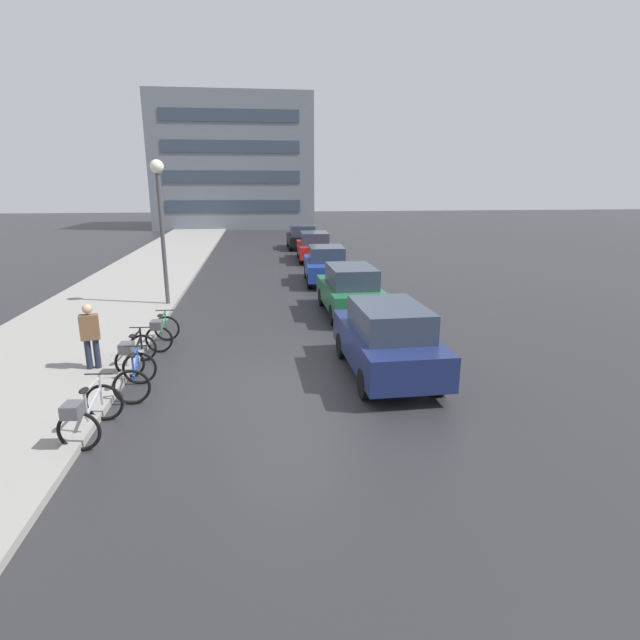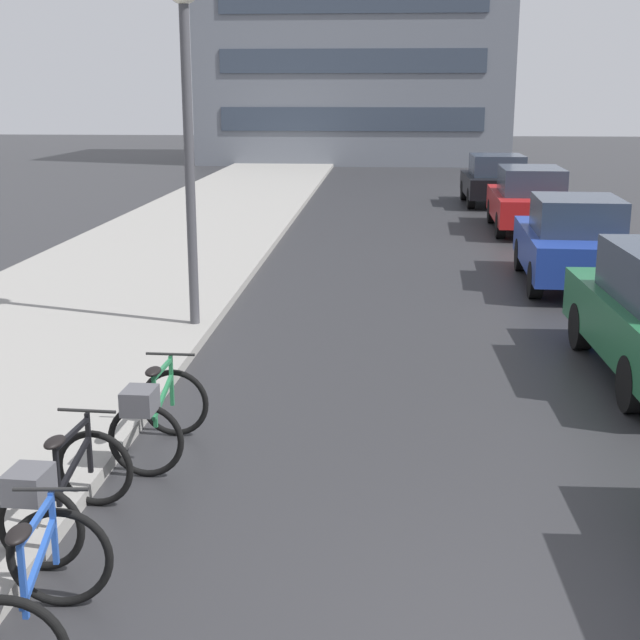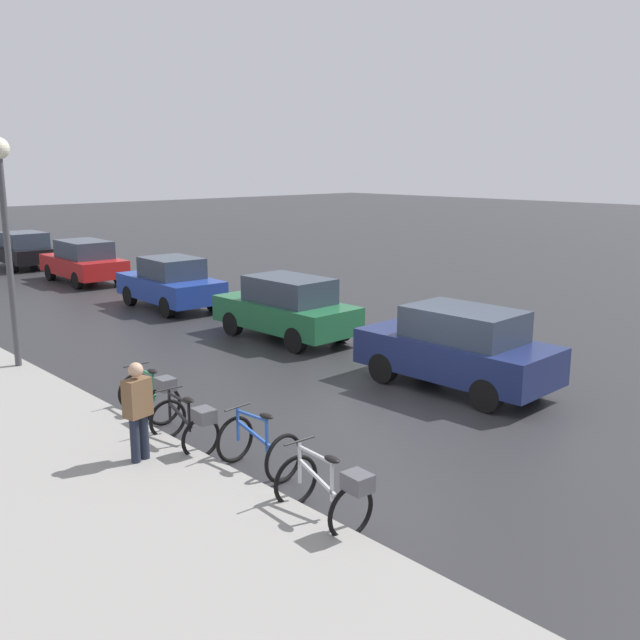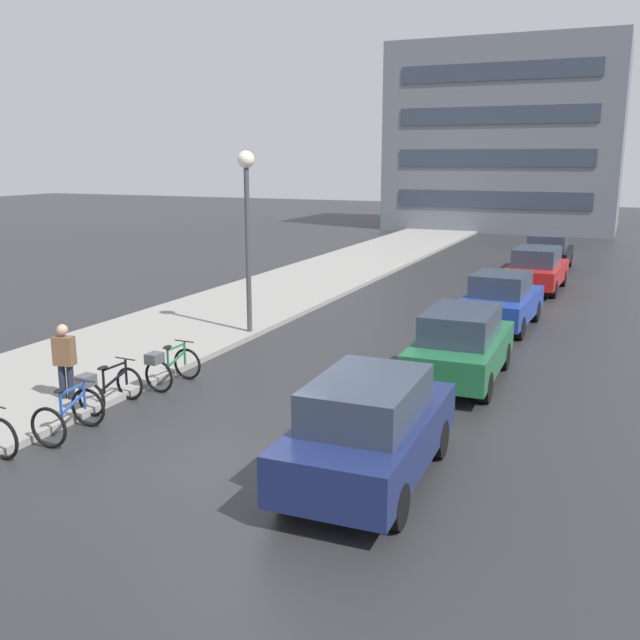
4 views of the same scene
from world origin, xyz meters
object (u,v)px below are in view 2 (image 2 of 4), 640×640
object	(u,v)px
streetlamp	(186,81)
bicycle_farthest	(156,413)
car_blue	(574,242)
bicycle_third	(60,489)
bicycle_second	(36,595)
car_black	(496,179)
car_red	(529,199)

from	to	relation	value
streetlamp	bicycle_farthest	bearing A→B (deg)	-82.31
bicycle_farthest	car_blue	world-z (taller)	car_blue
bicycle_third	streetlamp	world-z (taller)	streetlamp
bicycle_second	bicycle_farthest	size ratio (longest dim) A/B	0.87
bicycle_farthest	streetlamp	bearing A→B (deg)	97.69
car_black	car_red	bearing A→B (deg)	-87.93
streetlamp	bicycle_second	bearing A→B (deg)	-85.24
bicycle_third	streetlamp	xyz separation A→B (m)	(-0.31, 6.42, 3.14)
car_black	streetlamp	xyz separation A→B (m)	(-6.25, -16.04, 2.81)
car_red	streetlamp	bearing A→B (deg)	-121.58
bicycle_farthest	streetlamp	distance (m)	5.71
car_red	car_black	distance (m)	5.56
bicycle_second	bicycle_farthest	world-z (taller)	bicycle_second
bicycle_farthest	bicycle_second	bearing A→B (deg)	-89.83
bicycle_farthest	car_black	bearing A→B (deg)	74.89
car_red	streetlamp	world-z (taller)	streetlamp
bicycle_second	car_black	size ratio (longest dim) A/B	0.32
car_blue	car_red	distance (m)	6.66
bicycle_second	bicycle_farthest	xyz separation A→B (m)	(-0.01, 3.05, 0.08)
bicycle_second	streetlamp	distance (m)	8.44
bicycle_second	streetlamp	world-z (taller)	streetlamp
car_black	streetlamp	bearing A→B (deg)	-111.28
bicycle_third	car_red	size ratio (longest dim) A/B	0.33
car_black	car_blue	bearing A→B (deg)	-90.01
car_blue	car_black	distance (m)	12.21
bicycle_second	car_red	world-z (taller)	car_red
bicycle_second	car_black	bearing A→B (deg)	76.78
bicycle_third	car_blue	xyz separation A→B (m)	(5.94, 10.25, 0.33)
bicycle_third	streetlamp	bearing A→B (deg)	92.77
bicycle_third	car_black	xyz separation A→B (m)	(5.94, 22.46, 0.32)
bicycle_third	streetlamp	distance (m)	7.15
car_blue	car_red	xyz separation A→B (m)	(0.20, 6.66, 0.02)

